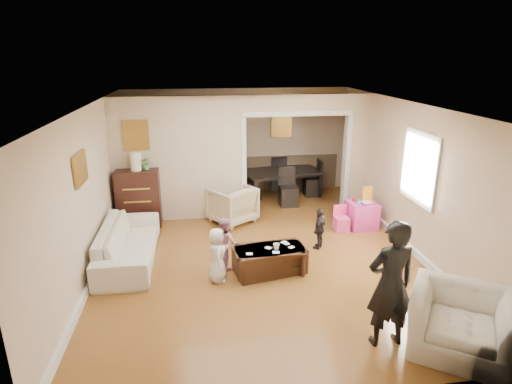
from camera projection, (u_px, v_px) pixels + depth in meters
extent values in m
plane|color=#9A5E27|center=(258.00, 250.00, 7.64)|extent=(7.00, 7.00, 0.00)
cube|color=#C5AD90|center=(180.00, 160.00, 8.74)|extent=(2.75, 0.18, 2.60)
cube|color=#C5AD90|center=(357.00, 154.00, 9.26)|extent=(0.55, 0.18, 2.60)
cube|color=#C5AD90|center=(298.00, 103.00, 8.72)|extent=(2.22, 0.18, 0.35)
cube|color=white|center=(420.00, 168.00, 7.15)|extent=(0.03, 0.95, 1.10)
cube|color=brown|center=(136.00, 135.00, 8.36)|extent=(0.45, 0.03, 0.55)
cube|color=brown|center=(80.00, 169.00, 6.15)|extent=(0.03, 0.55, 0.40)
cube|color=brown|center=(281.00, 125.00, 10.49)|extent=(0.45, 0.03, 0.55)
imported|color=beige|center=(128.00, 243.00, 7.19)|extent=(0.87, 2.21, 0.65)
imported|color=#C7B78A|center=(232.00, 204.00, 8.84)|extent=(1.16, 1.16, 0.77)
imported|color=beige|center=(461.00, 323.00, 4.98)|extent=(1.51, 1.47, 0.74)
cube|color=black|center=(139.00, 198.00, 8.61)|extent=(0.86, 0.48, 1.18)
cylinder|color=#FFF0CF|center=(136.00, 161.00, 8.37)|extent=(0.22, 0.22, 0.36)
imported|color=#407F38|center=(146.00, 163.00, 8.41)|extent=(0.25, 0.22, 0.28)
cube|color=#321C10|center=(270.00, 260.00, 6.83)|extent=(1.21, 0.78, 0.42)
imported|color=white|center=(276.00, 247.00, 6.71)|extent=(0.12, 0.12, 0.10)
cube|color=#D83898|center=(361.00, 215.00, 8.59)|extent=(0.59, 0.59, 0.53)
cube|color=yellow|center=(367.00, 194.00, 8.57)|extent=(0.20, 0.09, 0.30)
cylinder|color=#29AACE|center=(359.00, 202.00, 8.43)|extent=(0.08, 0.08, 0.08)
cube|color=#B31D16|center=(355.00, 200.00, 8.60)|extent=(0.10, 0.09, 0.05)
imported|color=silver|center=(367.00, 203.00, 8.39)|extent=(0.22, 0.22, 0.05)
imported|color=black|center=(283.00, 184.00, 10.40)|extent=(2.03, 1.38, 0.66)
imported|color=black|center=(390.00, 284.00, 4.96)|extent=(0.62, 0.43, 1.62)
imported|color=silver|center=(217.00, 255.00, 6.50)|extent=(0.29, 0.44, 0.88)
imported|color=#C77C8E|center=(225.00, 242.00, 6.94)|extent=(0.50, 0.53, 0.87)
imported|color=black|center=(320.00, 228.00, 7.62)|extent=(0.43, 0.47, 0.77)
cube|color=white|center=(291.00, 247.00, 6.80)|extent=(0.12, 0.12, 0.00)
cube|color=white|center=(276.00, 252.00, 6.63)|extent=(0.12, 0.10, 0.00)
cube|color=white|center=(284.00, 242.00, 6.98)|extent=(0.13, 0.13, 0.00)
cube|color=white|center=(268.00, 248.00, 6.78)|extent=(0.13, 0.13, 0.00)
cube|color=white|center=(249.00, 254.00, 6.57)|extent=(0.11, 0.09, 0.00)
cube|color=white|center=(287.00, 244.00, 6.92)|extent=(0.09, 0.08, 0.00)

